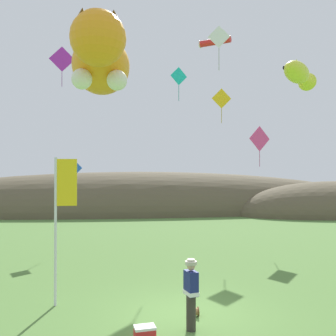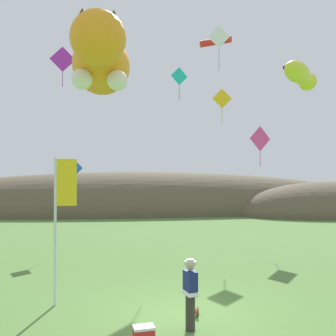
{
  "view_description": "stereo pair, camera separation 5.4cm",
  "coord_description": "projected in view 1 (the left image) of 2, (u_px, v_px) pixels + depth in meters",
  "views": [
    {
      "loc": [
        -1.71,
        -10.21,
        3.95
      ],
      "look_at": [
        0.0,
        4.0,
        4.11
      ],
      "focal_mm": 40.0,
      "sensor_mm": 36.0,
      "label": 1
    },
    {
      "loc": [
        -1.66,
        -10.22,
        3.95
      ],
      "look_at": [
        0.0,
        4.0,
        4.11
      ],
      "focal_mm": 40.0,
      "sensor_mm": 36.0,
      "label": 2
    }
  ],
  "objects": [
    {
      "name": "kite_diamond_violet",
      "position": [
        62.0,
        59.0,
        22.34
      ],
      "size": [
        1.51,
        0.15,
        2.41
      ],
      "color": "purple"
    },
    {
      "name": "kite_spool",
      "position": [
        196.0,
        312.0,
        10.23
      ],
      "size": [
        0.17,
        0.26,
        0.26
      ],
      "color": "olive",
      "rests_on": "ground"
    },
    {
      "name": "kite_diamond_blue",
      "position": [
        74.0,
        169.0,
        20.02
      ],
      "size": [
        0.85,
        0.12,
        1.76
      ],
      "color": "blue"
    },
    {
      "name": "festival_attendant",
      "position": [
        191.0,
        292.0,
        9.34
      ],
      "size": [
        0.36,
        0.47,
        1.77
      ],
      "color": "#332D28",
      "rests_on": "ground"
    },
    {
      "name": "kite_giant_cat",
      "position": [
        101.0,
        63.0,
        16.94
      ],
      "size": [
        2.77,
        9.47,
        2.87
      ],
      "color": "orange"
    },
    {
      "name": "kite_diamond_teal",
      "position": [
        179.0,
        77.0,
        21.53
      ],
      "size": [
        1.01,
        0.32,
        1.95
      ],
      "color": "#19BFBF"
    },
    {
      "name": "kite_diamond_gold",
      "position": [
        222.0,
        99.0,
        22.87
      ],
      "size": [
        1.23,
        0.04,
        2.13
      ],
      "color": "yellow"
    },
    {
      "name": "festival_banner_pole",
      "position": [
        61.0,
        208.0,
        11.11
      ],
      "size": [
        0.66,
        0.08,
        4.4
      ],
      "color": "silver",
      "rests_on": "ground"
    },
    {
      "name": "kite_fish_windsock",
      "position": [
        299.0,
        74.0,
        16.08
      ],
      "size": [
        2.65,
        2.96,
        0.96
      ],
      "color": "yellow"
    },
    {
      "name": "picnic_cooler",
      "position": [
        145.0,
        334.0,
        8.71
      ],
      "size": [
        0.53,
        0.39,
        0.36
      ],
      "color": "red",
      "rests_on": "ground"
    },
    {
      "name": "ground_plane",
      "position": [
        185.0,
        315.0,
        10.3
      ],
      "size": [
        120.0,
        120.0,
        0.0
      ],
      "primitive_type": "plane",
      "color": "#517A38"
    },
    {
      "name": "kite_diamond_white",
      "position": [
        219.0,
        37.0,
        14.93
      ],
      "size": [
        0.87,
        0.22,
        1.79
      ],
      "color": "white"
    },
    {
      "name": "kite_diamond_pink",
      "position": [
        260.0,
        139.0,
        21.93
      ],
      "size": [
        1.42,
        0.5,
        2.39
      ],
      "color": "#E53F8C"
    },
    {
      "name": "kite_tube_streamer",
      "position": [
        214.0,
        42.0,
        21.07
      ],
      "size": [
        1.74,
        1.38,
        0.44
      ],
      "color": "red"
    },
    {
      "name": "distant_hill_ridge",
      "position": [
        172.0,
        212.0,
        37.43
      ],
      "size": [
        54.89,
        15.5,
        8.02
      ],
      "color": "brown",
      "rests_on": "ground"
    }
  ]
}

